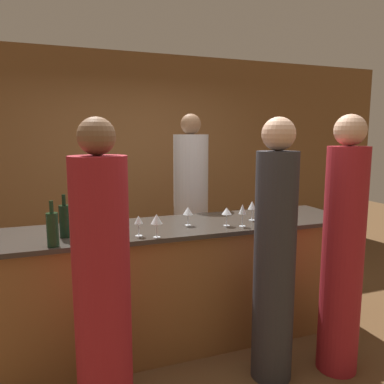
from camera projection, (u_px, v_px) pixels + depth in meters
name	position (u px, v px, depth m)	size (l,w,h in m)	color
ground_plane	(178.00, 339.00, 3.23)	(14.00, 14.00, 0.00)	brown
back_wall	(129.00, 162.00, 4.95)	(8.00, 0.06, 2.80)	brown
bar_counter	(177.00, 283.00, 3.15)	(3.10, 0.74, 1.01)	brown
bartender	(191.00, 213.00, 4.01)	(0.37, 0.37, 1.96)	#B2B2B7
guest_0	(102.00, 290.00, 2.14)	(0.32, 0.32, 1.84)	maroon
guest_1	(274.00, 258.00, 2.61)	(0.29, 0.29, 1.86)	#2D2D33
guest_2	(343.00, 253.00, 2.70)	(0.29, 0.29, 1.88)	maroon
wine_bottle_0	(53.00, 229.00, 2.46)	(0.08, 0.08, 0.31)	black
wine_bottle_1	(65.00, 221.00, 2.69)	(0.08, 0.08, 0.31)	black
ice_bucket	(274.00, 201.00, 3.65)	(0.19, 0.19, 0.18)	silver
wine_glass_0	(242.00, 210.00, 3.00)	(0.06, 0.06, 0.18)	silver
wine_glass_1	(139.00, 221.00, 2.71)	(0.06, 0.06, 0.15)	silver
wine_glass_3	(252.00, 206.00, 3.22)	(0.07, 0.07, 0.17)	silver
wine_glass_4	(188.00, 211.00, 3.03)	(0.08, 0.08, 0.15)	silver
wine_glass_5	(227.00, 212.00, 3.02)	(0.08, 0.08, 0.15)	silver
wine_glass_6	(328.00, 208.00, 3.19)	(0.06, 0.06, 0.15)	silver
wine_glass_7	(157.00, 219.00, 2.67)	(0.08, 0.08, 0.17)	silver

